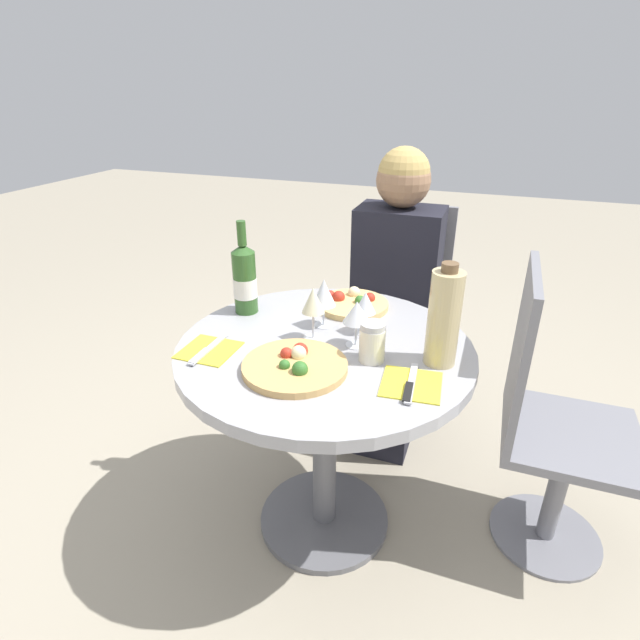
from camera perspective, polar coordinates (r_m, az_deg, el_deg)
The scene contains 16 objects.
ground_plane at distance 1.91m, azimuth 0.48°, elevation -21.90°, with size 12.00×12.00×0.00m, color #9E937F.
dining_table at distance 1.54m, azimuth 0.56°, elevation -7.62°, with size 0.87×0.87×0.71m.
chair_behind_diner at distance 2.24m, azimuth 8.74°, elevation 0.08°, with size 0.40×0.40×0.94m.
seated_diner at distance 2.07m, azimuth 8.09°, elevation 1.07°, with size 0.34×0.45×1.19m.
chair_empty_side at distance 1.72m, azimuth 24.56°, elevation -10.96°, with size 0.40×0.40×0.94m.
pizza_large at distance 1.34m, azimuth -2.86°, elevation -5.16°, with size 0.28×0.28×0.05m.
pizza_small_far at distance 1.70m, azimuth 3.59°, elevation 1.98°, with size 0.24×0.24×0.05m.
wine_bottle at distance 1.64m, azimuth -8.60°, elevation 4.65°, with size 0.08×0.08×0.31m.
tall_carafe at distance 1.35m, azimuth 13.98°, elevation 0.24°, with size 0.09×0.09×0.29m.
sugar_shaker at distance 1.37m, azimuth 5.99°, elevation -2.52°, with size 0.07×0.07×0.11m.
wine_glass_front_left at distance 1.45m, azimuth -0.79°, elevation 2.13°, with size 0.07×0.07×0.16m.
wine_glass_back_right at distance 1.50m, azimuth 5.20°, elevation 1.88°, with size 0.07×0.07×0.13m.
wine_glass_back_left at distance 1.53m, azimuth 0.43°, elevation 3.08°, with size 0.08×0.08×0.16m.
wine_glass_front_right at distance 1.41m, azimuth 4.23°, elevation 0.80°, with size 0.08×0.08×0.14m.
place_setting_left at distance 1.46m, azimuth -12.64°, elevation -3.39°, with size 0.15×0.19×0.01m.
place_setting_right at distance 1.30m, azimuth 10.37°, elevation -7.26°, with size 0.16×0.19×0.01m.
Camera 1 is at (0.42, -1.21, 1.41)m, focal length 28.00 mm.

